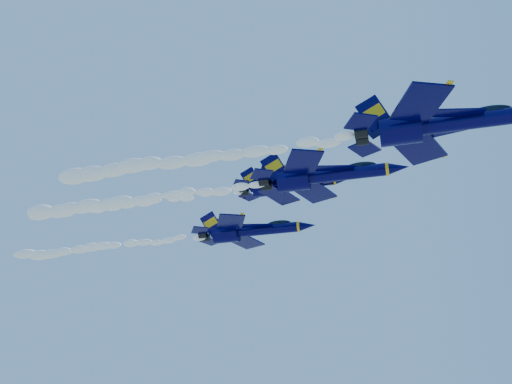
% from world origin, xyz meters
% --- Properties ---
extents(jet_lead, '(18.99, 15.58, 7.06)m').
position_xyz_m(jet_lead, '(17.34, -15.03, 150.98)').
color(jet_lead, '#020036').
extents(smoke_trail_jet_lead, '(33.36, 1.96, 1.77)m').
position_xyz_m(smoke_trail_jet_lead, '(-7.46, -15.03, 150.59)').
color(smoke_trail_jet_lead, white).
extents(jet_second, '(18.80, 15.42, 6.99)m').
position_xyz_m(jet_second, '(4.01, -1.20, 153.98)').
color(jet_second, '#020036').
extents(smoke_trail_jet_second, '(33.36, 1.94, 1.75)m').
position_xyz_m(smoke_trail_jet_second, '(-20.70, -1.20, 153.59)').
color(smoke_trail_jet_second, white).
extents(jet_third, '(15.51, 12.72, 5.76)m').
position_xyz_m(jet_third, '(-1.59, 4.00, 155.92)').
color(jet_third, '#020036').
extents(smoke_trail_jet_third, '(33.36, 1.60, 1.44)m').
position_xyz_m(smoke_trail_jet_third, '(-24.90, 4.00, 155.56)').
color(smoke_trail_jet_third, white).
extents(jet_fourth, '(18.69, 15.33, 6.95)m').
position_xyz_m(jet_fourth, '(-10.05, 15.40, 154.36)').
color(jet_fourth, '#020036').
extents(smoke_trail_jet_fourth, '(33.36, 1.93, 1.74)m').
position_xyz_m(smoke_trail_jet_fourth, '(-34.72, 15.40, 153.97)').
color(smoke_trail_jet_fourth, white).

